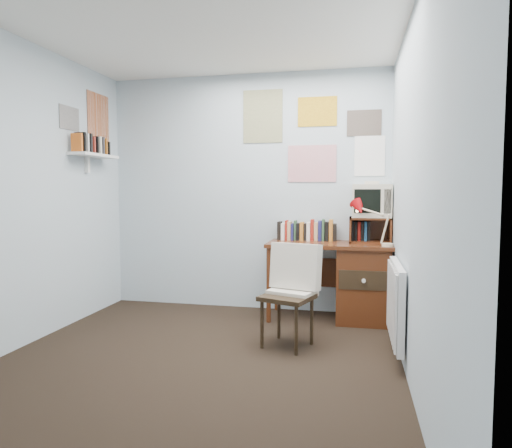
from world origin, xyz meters
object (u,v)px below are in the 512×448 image
at_px(crt_tv, 371,199).
at_px(radiator, 396,302).
at_px(desk_lamp, 388,226).
at_px(tv_riser, 370,230).
at_px(desk, 357,280).
at_px(wall_shelf, 94,155).
at_px(desk_chair, 287,297).

relative_size(crt_tv, radiator, 0.47).
relative_size(desk_lamp, tv_riser, 0.96).
height_order(desk, wall_shelf, wall_shelf).
relative_size(desk, wall_shelf, 1.94).
xyz_separation_m(radiator, wall_shelf, (-2.86, 0.55, 1.20)).
bearing_deg(radiator, tv_riser, 99.28).
xyz_separation_m(desk, crt_tv, (0.13, 0.13, 0.78)).
bearing_deg(desk_chair, crt_tv, 74.87).
xyz_separation_m(desk_lamp, crt_tv, (-0.14, 0.32, 0.23)).
relative_size(desk, desk_chair, 1.48).
height_order(desk_chair, radiator, desk_chair).
bearing_deg(crt_tv, tv_riser, -116.47).
distance_m(desk_lamp, radiator, 0.91).
bearing_deg(desk_lamp, wall_shelf, -176.39).
height_order(desk_lamp, tv_riser, desk_lamp).
distance_m(desk_chair, radiator, 0.85).
xyz_separation_m(desk_chair, radiator, (0.85, -0.05, 0.01)).
height_order(tv_riser, radiator, tv_riser).
xyz_separation_m(desk_lamp, wall_shelf, (-2.84, -0.19, 0.67)).
relative_size(desk_lamp, wall_shelf, 0.62).
bearing_deg(desk_lamp, crt_tv, 113.51).
bearing_deg(radiator, wall_shelf, 169.11).
bearing_deg(radiator, desk_chair, 176.76).
height_order(desk, desk_lamp, desk_lamp).
xyz_separation_m(desk, tv_riser, (0.12, 0.11, 0.48)).
height_order(crt_tv, wall_shelf, wall_shelf).
height_order(desk_lamp, crt_tv, crt_tv).
bearing_deg(desk_lamp, tv_riser, 116.45).
relative_size(desk_chair, tv_riser, 2.03).
height_order(tv_riser, crt_tv, crt_tv).
bearing_deg(wall_shelf, desk_lamp, 3.86).
height_order(desk_chair, tv_riser, tv_riser).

